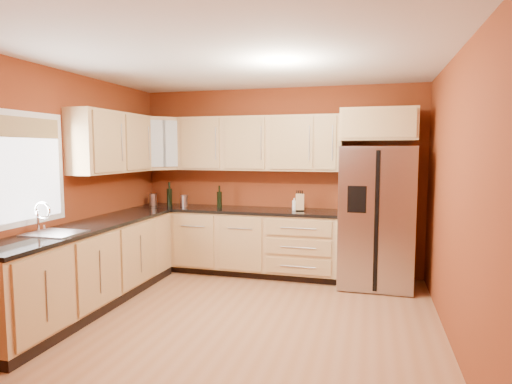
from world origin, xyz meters
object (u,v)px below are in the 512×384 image
at_px(wine_bottle_a, 169,194).
at_px(soap_dispenser, 294,204).
at_px(canister_left, 153,200).
at_px(knife_block, 300,202).
at_px(refrigerator, 376,217).

height_order(wine_bottle_a, soap_dispenser, wine_bottle_a).
height_order(canister_left, knife_block, knife_block).
relative_size(refrigerator, soap_dispenser, 10.64).
distance_m(canister_left, soap_dispenser, 2.10).
height_order(knife_block, soap_dispenser, knife_block).
xyz_separation_m(refrigerator, wine_bottle_a, (-2.92, 0.11, 0.20)).
distance_m(wine_bottle_a, knife_block, 1.93).
xyz_separation_m(refrigerator, knife_block, (-0.99, 0.10, 0.14)).
relative_size(refrigerator, canister_left, 10.24).
bearing_deg(knife_block, canister_left, 170.96).
distance_m(knife_block, soap_dispenser, 0.08).
bearing_deg(soap_dispenser, knife_block, 8.98).
height_order(wine_bottle_a, knife_block, wine_bottle_a).
relative_size(canister_left, knife_block, 0.78).
bearing_deg(soap_dispenser, wine_bottle_a, 179.42).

